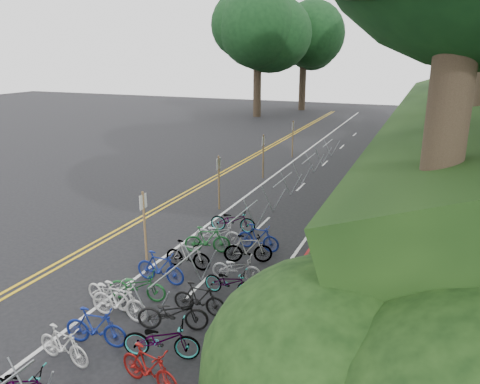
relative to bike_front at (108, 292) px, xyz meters
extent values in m
plane|color=black|center=(-1.27, -2.05, -0.43)|extent=(120.00, 120.00, 0.00)
cube|color=gold|center=(-3.42, 7.95, -0.43)|extent=(0.12, 80.00, 0.01)
cube|color=gold|center=(-3.12, 7.95, -0.43)|extent=(0.12, 80.00, 0.01)
cube|color=silver|center=(-0.27, 7.95, -0.43)|extent=(0.12, 80.00, 0.01)
cube|color=silver|center=(3.93, 7.95, -0.43)|extent=(0.12, 80.00, 0.01)
cube|color=silver|center=(1.83, 1.95, -0.43)|extent=(0.10, 1.60, 0.01)
cube|color=silver|center=(1.83, 7.95, -0.43)|extent=(0.10, 1.60, 0.01)
cube|color=silver|center=(1.83, 13.95, -0.43)|extent=(0.10, 1.60, 0.01)
cube|color=silver|center=(1.83, 19.95, -0.43)|extent=(0.10, 1.60, 0.01)
cube|color=silver|center=(1.83, 25.95, -0.43)|extent=(0.10, 1.60, 0.01)
cube|color=silver|center=(1.83, 31.95, -0.43)|extent=(0.10, 1.60, 0.01)
cube|color=maroon|center=(4.43, 9.95, -0.38)|extent=(0.25, 28.00, 0.10)
cube|color=#382819|center=(5.13, 19.95, -0.35)|extent=(1.40, 44.00, 0.16)
ellipsoid|color=#284C19|center=(5.93, 0.95, 0.61)|extent=(2.00, 2.80, 1.60)
ellipsoid|color=#284C19|center=(6.73, 5.95, 1.12)|extent=(2.60, 3.64, 2.08)
ellipsoid|color=#284C19|center=(7.93, 11.95, 1.56)|extent=(2.20, 3.08, 1.76)
ellipsoid|color=#284C19|center=(6.53, 17.95, 1.13)|extent=(3.00, 4.20, 2.40)
ellipsoid|color=#284C19|center=(7.23, 23.95, 1.30)|extent=(2.40, 3.36, 1.92)
ellipsoid|color=#284C19|center=(8.53, 27.95, 1.98)|extent=(2.80, 3.92, 2.24)
ellipsoid|color=#284C19|center=(5.73, 3.95, 0.47)|extent=(1.80, 2.52, 1.44)
ellipsoid|color=#284C19|center=(8.73, 15.95, 2.17)|extent=(3.20, 4.48, 2.56)
ellipsoid|color=black|center=(6.73, -1.55, 0.78)|extent=(5.28, 6.16, 3.52)
cylinder|color=#2D2319|center=(8.23, 0.95, 4.13)|extent=(0.86, 0.86, 6.72)
cylinder|color=#2D2319|center=(-10.27, 39.95, 2.93)|extent=(0.86, 0.86, 6.72)
ellipsoid|color=black|center=(-10.27, 39.95, 9.05)|extent=(9.19, 9.19, 8.73)
cylinder|color=#2D2319|center=(-7.27, 47.95, 2.67)|extent=(0.83, 0.83, 6.20)
ellipsoid|color=black|center=(-7.27, 47.95, 8.19)|extent=(8.04, 8.04, 7.64)
cylinder|color=gray|center=(1.73, 0.95, 0.72)|extent=(0.05, 3.00, 0.05)
cylinder|color=gray|center=(1.45, -0.45, 0.15)|extent=(0.58, 0.04, 1.13)
cylinder|color=gray|center=(2.01, -0.45, 0.15)|extent=(0.58, 0.04, 1.13)
cylinder|color=gray|center=(1.45, 2.35, 0.15)|extent=(0.58, 0.04, 1.13)
cylinder|color=gray|center=(2.01, 2.35, 0.15)|extent=(0.58, 0.04, 1.13)
cylinder|color=gray|center=(1.73, 5.95, 0.72)|extent=(0.05, 3.00, 0.05)
cylinder|color=gray|center=(1.45, 4.55, 0.15)|extent=(0.58, 0.04, 1.13)
cylinder|color=gray|center=(2.01, 4.55, 0.15)|extent=(0.58, 0.04, 1.13)
cylinder|color=gray|center=(1.45, 7.35, 0.15)|extent=(0.58, 0.04, 1.13)
cylinder|color=gray|center=(2.01, 7.35, 0.15)|extent=(0.58, 0.04, 1.13)
cylinder|color=gray|center=(1.73, 10.95, 0.72)|extent=(0.05, 3.00, 0.05)
cylinder|color=gray|center=(1.45, 9.55, 0.15)|extent=(0.58, 0.04, 1.13)
cylinder|color=gray|center=(2.01, 9.55, 0.15)|extent=(0.58, 0.04, 1.13)
cylinder|color=gray|center=(1.45, 12.35, 0.15)|extent=(0.58, 0.04, 1.13)
cylinder|color=gray|center=(2.01, 12.35, 0.15)|extent=(0.58, 0.04, 1.13)
cylinder|color=gray|center=(1.73, 15.95, 0.72)|extent=(0.05, 3.00, 0.05)
cylinder|color=gray|center=(1.45, 14.55, 0.15)|extent=(0.58, 0.04, 1.13)
cylinder|color=gray|center=(2.01, 14.55, 0.15)|extent=(0.58, 0.04, 1.13)
cylinder|color=gray|center=(1.45, 17.35, 0.15)|extent=(0.58, 0.04, 1.13)
cylinder|color=gray|center=(2.01, 17.35, 0.15)|extent=(0.58, 0.04, 1.13)
cylinder|color=gray|center=(1.73, 20.95, 0.72)|extent=(0.05, 3.00, 0.05)
cylinder|color=gray|center=(1.45, 19.55, 0.15)|extent=(0.58, 0.04, 1.13)
cylinder|color=gray|center=(2.01, 19.55, 0.15)|extent=(0.58, 0.04, 1.13)
cylinder|color=gray|center=(1.45, 22.35, 0.15)|extent=(0.58, 0.04, 1.13)
cylinder|color=gray|center=(2.01, 22.35, 0.15)|extent=(0.58, 0.04, 1.13)
cylinder|color=brown|center=(-0.67, 2.95, 0.82)|extent=(0.08, 0.08, 2.50)
cube|color=silver|center=(-0.67, 2.95, 1.72)|extent=(0.02, 0.40, 0.50)
cylinder|color=brown|center=(-0.67, 8.95, 0.82)|extent=(0.08, 0.08, 2.50)
cube|color=silver|center=(-0.67, 8.95, 1.72)|extent=(0.02, 0.40, 0.50)
cylinder|color=brown|center=(-0.67, 14.95, 0.82)|extent=(0.08, 0.08, 2.50)
cube|color=silver|center=(-0.67, 14.95, 1.72)|extent=(0.02, 0.40, 0.50)
cylinder|color=brown|center=(-0.67, 20.95, 0.82)|extent=(0.08, 0.08, 2.50)
cube|color=silver|center=(-0.67, 20.95, 1.72)|extent=(0.02, 0.40, 0.50)
imported|color=beige|center=(0.00, 0.00, 0.00)|extent=(0.84, 1.71, 0.86)
imported|color=beige|center=(0.64, -2.48, 0.03)|extent=(0.60, 1.58, 0.93)
imported|color=maroon|center=(2.94, -2.46, 0.06)|extent=(0.80, 1.70, 0.99)
imported|color=navy|center=(0.89, -1.65, 0.07)|extent=(0.69, 1.71, 1.00)
imported|color=slate|center=(2.63, -1.46, 0.06)|extent=(1.12, 1.95, 0.97)
imported|color=beige|center=(0.69, -0.44, 0.10)|extent=(0.50, 1.76, 1.06)
imported|color=black|center=(2.29, -0.34, 0.06)|extent=(1.22, 1.96, 0.97)
imported|color=#144C1E|center=(0.57, 0.58, 0.02)|extent=(0.95, 1.81, 0.91)
imported|color=black|center=(2.58, 0.59, 0.04)|extent=(0.51, 1.57, 0.93)
imported|color=navy|center=(0.62, 1.77, 0.08)|extent=(0.52, 1.71, 1.02)
imported|color=slate|center=(2.94, 1.84, 0.00)|extent=(0.68, 1.68, 0.86)
imported|color=slate|center=(0.94, 2.97, 0.06)|extent=(0.50, 1.64, 0.98)
imported|color=#9E9EA3|center=(2.75, 2.82, -0.01)|extent=(0.75, 1.65, 0.83)
imported|color=#144C1E|center=(0.98, 4.37, 0.07)|extent=(1.01, 1.72, 1.00)
imported|color=slate|center=(2.62, 4.16, 0.07)|extent=(1.05, 1.72, 1.00)
imported|color=#9E9EA3|center=(1.02, 5.16, 0.03)|extent=(0.81, 1.82, 0.93)
imported|color=navy|center=(2.58, 5.28, 0.06)|extent=(0.57, 1.65, 0.98)
imported|color=slate|center=(1.01, 6.61, 0.05)|extent=(0.90, 1.91, 0.97)
camera|label=1|loc=(7.92, -9.54, 6.49)|focal=35.00mm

